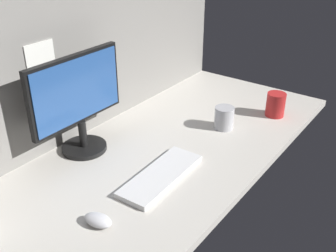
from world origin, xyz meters
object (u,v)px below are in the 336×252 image
monitor (78,100)px  mouse (98,220)px  mug_red_plastic (276,105)px  mug_steel (224,118)px  keyboard (161,175)px

monitor → mouse: monitor is taller
mug_red_plastic → mug_steel: mug_red_plastic is taller
mouse → mug_steel: bearing=-8.0°
keyboard → mug_steel: 47.30cm
monitor → mug_steel: 64.29cm
mug_steel → monitor: bearing=143.3°
monitor → mug_steel: size_ratio=4.32×
keyboard → mug_red_plastic: 73.61cm
mouse → mug_steel: (78.13, -0.07, 3.29)cm
monitor → mug_red_plastic: (74.96, -50.37, -16.36)cm
keyboard → mug_red_plastic: (72.36, -12.69, 4.62)cm
monitor → mug_steel: bearing=-36.7°
mouse → keyboard: bearing=-9.3°
monitor → mouse: size_ratio=4.49×
keyboard → mug_steel: bearing=-1.5°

